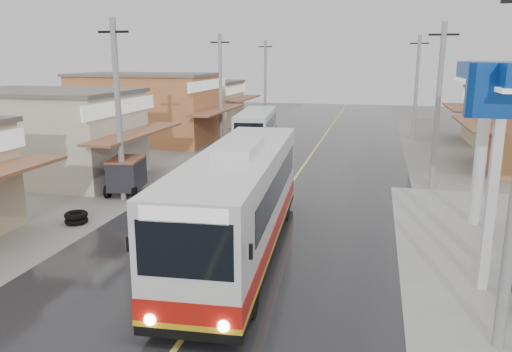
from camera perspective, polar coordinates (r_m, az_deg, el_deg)
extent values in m
plane|color=slate|center=(13.33, -6.14, -15.05)|extent=(120.00, 120.00, 0.00)
cube|color=black|center=(27.07, 4.52, -0.18)|extent=(12.00, 90.00, 0.02)
cube|color=#D8CC4C|center=(27.06, 4.52, -0.15)|extent=(0.15, 90.00, 0.01)
cylinder|color=white|center=(20.70, 24.29, 2.23)|extent=(0.44, 0.44, 5.50)
cube|color=white|center=(14.73, 25.43, -1.00)|extent=(0.25, 0.25, 6.00)
cube|color=navy|center=(14.38, 26.43, 8.70)|extent=(1.80, 0.30, 1.40)
cube|color=silver|center=(16.11, -1.91, -2.27)|extent=(3.23, 11.79, 2.86)
cube|color=black|center=(16.59, -1.86, -7.36)|extent=(3.25, 11.81, 0.29)
cube|color=red|center=(16.42, -1.88, -5.77)|extent=(3.27, 11.84, 0.53)
cube|color=gold|center=(16.53, -1.87, -6.82)|extent=(3.28, 11.85, 0.14)
cube|color=black|center=(16.49, -1.58, -0.76)|extent=(3.10, 9.37, 0.97)
cube|color=black|center=(10.67, -8.14, -8.36)|extent=(2.13, 0.27, 1.26)
cube|color=black|center=(21.57, 1.13, 2.87)|extent=(2.13, 0.27, 1.07)
cube|color=white|center=(10.41, -8.28, -4.38)|extent=(1.93, 0.25, 0.34)
cube|color=silver|center=(15.76, -1.95, 3.27)|extent=(1.36, 2.99, 0.29)
cylinder|color=black|center=(13.21, -10.11, -12.77)|extent=(0.41, 1.09, 1.07)
cylinder|color=black|center=(12.70, -0.76, -13.67)|extent=(0.41, 1.09, 1.07)
cylinder|color=black|center=(20.19, -2.76, -3.26)|extent=(0.41, 1.09, 1.07)
cylinder|color=black|center=(19.86, 3.26, -3.55)|extent=(0.41, 1.09, 1.07)
sphere|color=#FFF2CC|center=(11.58, -12.02, -15.74)|extent=(0.29, 0.29, 0.27)
sphere|color=#FFF2CC|center=(11.13, -3.72, -16.74)|extent=(0.29, 0.29, 0.27)
cube|color=black|center=(11.37, -14.37, -7.52)|extent=(0.09, 0.09, 0.34)
cube|color=black|center=(10.60, -0.59, -8.64)|extent=(0.09, 0.09, 0.34)
cube|color=silver|center=(35.16, 0.04, 5.61)|extent=(3.03, 8.23, 2.23)
cube|color=#1B3296|center=(35.27, 0.04, 4.39)|extent=(3.07, 8.27, 0.89)
cube|color=black|center=(35.12, 0.04, 6.11)|extent=(2.92, 6.90, 0.80)
cube|color=black|center=(31.22, -0.85, 5.20)|extent=(1.84, 0.33, 0.98)
cylinder|color=black|center=(32.68, -2.23, 3.02)|extent=(0.37, 0.92, 0.89)
cylinder|color=black|center=(32.43, 1.09, 2.95)|extent=(0.37, 0.92, 0.89)
cylinder|color=black|center=(38.25, -0.85, 4.55)|extent=(0.37, 0.92, 0.89)
cylinder|color=black|center=(38.04, 2.00, 4.49)|extent=(0.37, 0.92, 0.89)
imported|color=black|center=(23.21, -5.49, -1.20)|extent=(1.30, 2.07, 1.03)
imported|color=#287A3D|center=(22.82, -5.71, 0.46)|extent=(0.72, 0.60, 1.71)
cube|color=#26262D|center=(24.29, -14.54, 0.20)|extent=(1.66, 2.25, 1.33)
cube|color=brown|center=(24.15, -14.64, 1.87)|extent=(1.72, 2.31, 0.10)
cylinder|color=black|center=(24.03, -16.61, -1.71)|extent=(0.28, 0.64, 0.62)
cylinder|color=black|center=(25.34, -15.49, -0.87)|extent=(0.28, 0.64, 0.62)
cylinder|color=black|center=(23.41, -13.72, -1.92)|extent=(0.22, 0.63, 0.62)
torus|color=black|center=(20.83, -19.83, -4.80)|extent=(0.90, 0.90, 0.23)
torus|color=black|center=(20.76, -19.88, -4.19)|extent=(0.90, 0.90, 0.23)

